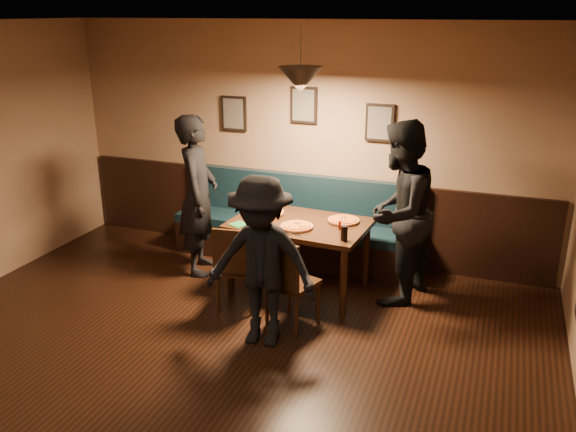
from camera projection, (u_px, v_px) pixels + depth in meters
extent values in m
plane|color=black|center=(150.00, 421.00, 4.41)|extent=(7.00, 7.00, 0.00)
plane|color=silver|center=(114.00, 27.00, 3.49)|extent=(7.00, 7.00, 0.00)
plane|color=#8C704F|center=(304.00, 143.00, 7.05)|extent=(6.00, 0.00, 6.00)
cube|color=black|center=(303.00, 215.00, 7.32)|extent=(5.88, 0.06, 1.00)
cube|color=black|center=(234.00, 113.00, 7.22)|extent=(0.32, 0.04, 0.42)
cube|color=black|center=(304.00, 105.00, 6.87)|extent=(0.32, 0.04, 0.42)
cube|color=black|center=(380.00, 123.00, 6.63)|extent=(0.32, 0.04, 0.42)
cone|color=black|center=(300.00, 80.00, 5.79)|extent=(0.44, 0.44, 0.25)
cube|color=black|center=(299.00, 255.00, 6.40)|extent=(1.49, 1.01, 0.77)
imported|color=black|center=(198.00, 195.00, 6.68)|extent=(0.63, 0.77, 1.83)
imported|color=black|center=(398.00, 213.00, 6.00)|extent=(0.93, 1.07, 1.90)
imported|color=black|center=(261.00, 262.00, 5.22)|extent=(1.05, 0.64, 1.58)
cylinder|color=orange|center=(267.00, 212.00, 6.51)|extent=(0.41, 0.41, 0.04)
cylinder|color=orange|center=(297.00, 226.00, 6.10)|extent=(0.45, 0.45, 0.04)
cylinder|color=#C57525|center=(343.00, 220.00, 6.28)|extent=(0.39, 0.39, 0.04)
cylinder|color=black|center=(344.00, 233.00, 5.76)|extent=(0.08, 0.08, 0.15)
cylinder|color=maroon|center=(340.00, 225.00, 6.04)|extent=(0.03, 0.03, 0.11)
cube|color=#1C6B36|center=(258.00, 208.00, 6.70)|extent=(0.16, 0.16, 0.01)
cube|color=#1D6F31|center=(239.00, 224.00, 6.20)|extent=(0.22, 0.22, 0.01)
cube|color=#B8B7BC|center=(289.00, 234.00, 5.95)|extent=(0.20, 0.10, 0.00)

